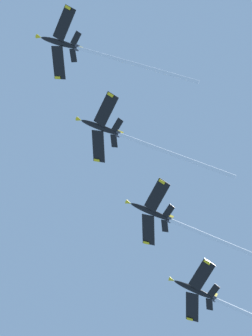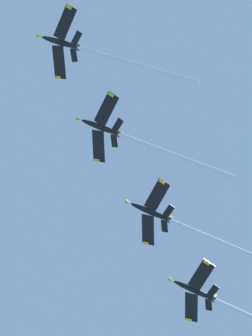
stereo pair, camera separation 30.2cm
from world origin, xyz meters
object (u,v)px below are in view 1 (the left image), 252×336
(jet_lead, at_px, (86,50))
(jet_fourth, at_px, (224,303))
(jet_second, at_px, (131,139))
(jet_third, at_px, (183,225))

(jet_lead, relative_size, jet_fourth, 1.13)
(jet_fourth, bearing_deg, jet_second, -94.24)
(jet_second, bearing_deg, jet_lead, -91.70)
(jet_second, relative_size, jet_fourth, 1.07)
(jet_third, height_order, jet_fourth, jet_third)
(jet_fourth, bearing_deg, jet_lead, -93.38)
(jet_lead, xyz_separation_m, jet_fourth, (4.28, 72.48, -23.34))
(jet_lead, xyz_separation_m, jet_third, (3.27, 49.72, -16.82))
(jet_second, distance_m, jet_fourth, 50.20)
(jet_lead, height_order, jet_fourth, jet_lead)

